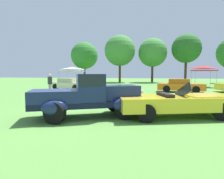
% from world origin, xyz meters
% --- Properties ---
extents(ground_plane, '(120.00, 120.00, 0.00)m').
position_xyz_m(ground_plane, '(0.00, 0.00, 0.00)').
color(ground_plane, '#568C3D').
extents(feature_pickup_truck, '(4.40, 3.18, 1.70)m').
position_xyz_m(feature_pickup_truck, '(0.44, 0.14, 0.86)').
color(feature_pickup_truck, black).
rests_on(feature_pickup_truck, ground_plane).
extents(neighbor_convertible, '(4.95, 3.05, 1.40)m').
position_xyz_m(neighbor_convertible, '(3.93, 1.03, 0.58)').
color(neighbor_convertible, yellow).
rests_on(neighbor_convertible, ground_plane).
extents(show_car_cream, '(4.67, 2.74, 1.22)m').
position_xyz_m(show_car_cream, '(-5.62, 11.06, 0.60)').
color(show_car_cream, beige).
rests_on(show_car_cream, ground_plane).
extents(show_car_orange, '(4.26, 2.18, 1.22)m').
position_xyz_m(show_car_orange, '(5.39, 11.22, 0.60)').
color(show_car_orange, orange).
rests_on(show_car_orange, ground_plane).
extents(spectator_between_cars, '(0.46, 0.44, 1.69)m').
position_xyz_m(spectator_between_cars, '(-5.18, 6.55, 0.91)').
color(spectator_between_cars, '#9E998E').
rests_on(spectator_between_cars, ground_plane).
extents(canopy_tent_left_field, '(3.11, 3.11, 2.71)m').
position_xyz_m(canopy_tent_left_field, '(-9.13, 19.05, 2.42)').
color(canopy_tent_left_field, '#B7B7BC').
rests_on(canopy_tent_left_field, ground_plane).
extents(canopy_tent_center_field, '(2.65, 2.65, 2.71)m').
position_xyz_m(canopy_tent_center_field, '(9.12, 18.58, 2.42)').
color(canopy_tent_center_field, '#B7B7BC').
rests_on(canopy_tent_center_field, ground_plane).
extents(treeline_far_left, '(5.91, 5.91, 8.63)m').
position_xyz_m(treeline_far_left, '(-12.05, 31.72, 5.66)').
color(treeline_far_left, '#47331E').
rests_on(treeline_far_left, ground_plane).
extents(treeline_mid_left, '(5.91, 5.91, 9.09)m').
position_xyz_m(treeline_mid_left, '(-3.45, 28.39, 6.11)').
color(treeline_mid_left, '#47331E').
rests_on(treeline_mid_left, ground_plane).
extents(treeline_center, '(5.47, 5.47, 8.46)m').
position_xyz_m(treeline_center, '(2.72, 29.69, 5.71)').
color(treeline_center, '#47331E').
rests_on(treeline_center, ground_plane).
extents(treeline_mid_right, '(5.21, 5.21, 8.85)m').
position_xyz_m(treeline_mid_right, '(8.70, 29.09, 6.22)').
color(treeline_mid_right, '#47331E').
rests_on(treeline_mid_right, ground_plane).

